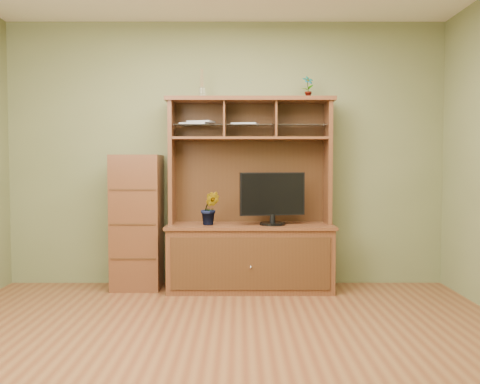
{
  "coord_description": "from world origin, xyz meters",
  "views": [
    {
      "loc": [
        0.14,
        -3.54,
        1.24
      ],
      "look_at": [
        0.14,
        1.2,
        1.0
      ],
      "focal_mm": 40.0,
      "sensor_mm": 36.0,
      "label": 1
    }
  ],
  "objects": [
    {
      "name": "room",
      "position": [
        0.0,
        0.0,
        1.35
      ],
      "size": [
        4.54,
        4.04,
        2.74
      ],
      "color": "brown",
      "rests_on": "ground"
    },
    {
      "name": "media_hutch",
      "position": [
        0.24,
        1.73,
        0.52
      ],
      "size": [
        1.66,
        0.61,
        1.9
      ],
      "color": "#4D2816",
      "rests_on": "room"
    },
    {
      "name": "monitor",
      "position": [
        0.46,
        1.64,
        0.92
      ],
      "size": [
        0.65,
        0.25,
        0.51
      ],
      "rotation": [
        0.0,
        0.0,
        0.21
      ],
      "color": "black",
      "rests_on": "media_hutch"
    },
    {
      "name": "orchid_plant",
      "position": [
        -0.15,
        1.65,
        0.81
      ],
      "size": [
        0.19,
        0.15,
        0.33
      ],
      "primitive_type": "imported",
      "rotation": [
        0.0,
        0.0,
        -0.04
      ],
      "color": "#355B1F",
      "rests_on": "media_hutch"
    },
    {
      "name": "top_plant",
      "position": [
        0.82,
        1.8,
        2.01
      ],
      "size": [
        0.14,
        0.11,
        0.22
      ],
      "primitive_type": "imported",
      "rotation": [
        0.0,
        0.0,
        0.33
      ],
      "color": "#3C6E26",
      "rests_on": "media_hutch"
    },
    {
      "name": "reed_diffuser",
      "position": [
        -0.23,
        1.8,
        2.01
      ],
      "size": [
        0.06,
        0.06,
        0.29
      ],
      "color": "silver",
      "rests_on": "media_hutch"
    },
    {
      "name": "magazines",
      "position": [
        -0.13,
        1.8,
        1.65
      ],
      "size": [
        0.79,
        0.24,
        0.04
      ],
      "color": "#A4A4A8",
      "rests_on": "media_hutch"
    },
    {
      "name": "side_cabinet",
      "position": [
        -0.88,
        1.77,
        0.67
      ],
      "size": [
        0.48,
        0.44,
        1.34
      ],
      "color": "#4D2816",
      "rests_on": "room"
    }
  ]
}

